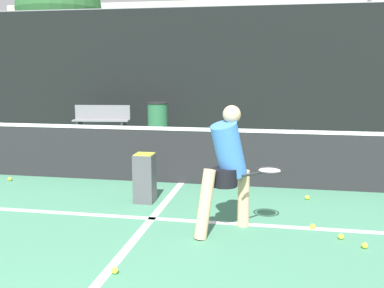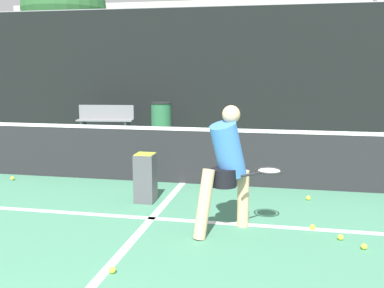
% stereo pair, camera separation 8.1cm
% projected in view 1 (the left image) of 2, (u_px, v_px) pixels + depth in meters
% --- Properties ---
extents(court_service_line, '(8.25, 0.10, 0.01)m').
position_uv_depth(court_service_line, '(152.00, 218.00, 5.77)').
color(court_service_line, white).
rests_on(court_service_line, ground).
extents(court_center_mark, '(0.10, 4.28, 0.01)m').
position_uv_depth(court_center_mark, '(145.00, 226.00, 5.47)').
color(court_center_mark, white).
rests_on(court_center_mark, ground).
extents(net, '(11.09, 0.09, 1.07)m').
position_uv_depth(net, '(181.00, 153.00, 7.46)').
color(net, slate).
rests_on(net, ground).
extents(fence_back, '(24.00, 0.06, 3.67)m').
position_uv_depth(fence_back, '(224.00, 71.00, 13.04)').
color(fence_back, black).
rests_on(fence_back, ground).
extents(player_practicing, '(1.09, 0.86, 1.50)m').
position_uv_depth(player_practicing, '(228.00, 164.00, 5.20)').
color(player_practicing, '#DBAD84').
rests_on(player_practicing, ground).
extents(tennis_ball_scattered_0, '(0.07, 0.07, 0.07)m').
position_uv_depth(tennis_ball_scattered_0, '(10.00, 179.00, 7.69)').
color(tennis_ball_scattered_0, '#D1E033').
rests_on(tennis_ball_scattered_0, ground).
extents(tennis_ball_scattered_2, '(0.07, 0.07, 0.07)m').
position_uv_depth(tennis_ball_scattered_2, '(341.00, 237.00, 5.06)').
color(tennis_ball_scattered_2, '#D1E033').
rests_on(tennis_ball_scattered_2, ground).
extents(tennis_ball_scattered_3, '(0.07, 0.07, 0.07)m').
position_uv_depth(tennis_ball_scattered_3, '(313.00, 226.00, 5.38)').
color(tennis_ball_scattered_3, '#D1E033').
rests_on(tennis_ball_scattered_3, ground).
extents(tennis_ball_scattered_4, '(0.07, 0.07, 0.07)m').
position_uv_depth(tennis_ball_scattered_4, '(307.00, 198.00, 6.59)').
color(tennis_ball_scattered_4, '#D1E033').
rests_on(tennis_ball_scattered_4, ground).
extents(tennis_ball_scattered_5, '(0.07, 0.07, 0.07)m').
position_uv_depth(tennis_ball_scattered_5, '(365.00, 246.00, 4.81)').
color(tennis_ball_scattered_5, '#D1E033').
rests_on(tennis_ball_scattered_5, ground).
extents(tennis_ball_scattered_6, '(0.07, 0.07, 0.07)m').
position_uv_depth(tennis_ball_scattered_6, '(115.00, 270.00, 4.22)').
color(tennis_ball_scattered_6, '#D1E033').
rests_on(tennis_ball_scattered_6, ground).
extents(ball_hopper, '(0.28, 0.28, 0.71)m').
position_uv_depth(ball_hopper, '(145.00, 177.00, 6.43)').
color(ball_hopper, '#4C4C51').
rests_on(ball_hopper, ground).
extents(courtside_bench, '(1.63, 0.57, 0.86)m').
position_uv_depth(courtside_bench, '(102.00, 119.00, 12.82)').
color(courtside_bench, slate).
rests_on(courtside_bench, ground).
extents(trash_bin, '(0.58, 0.58, 0.97)m').
position_uv_depth(trash_bin, '(158.00, 120.00, 12.54)').
color(trash_bin, '#28603D').
rests_on(trash_bin, ground).
extents(parked_car, '(1.76, 4.08, 1.54)m').
position_uv_depth(parked_car, '(167.00, 103.00, 16.15)').
color(parked_car, black).
rests_on(parked_car, ground).
extents(tree_west, '(3.36, 3.36, 5.90)m').
position_uv_depth(tree_west, '(59.00, 10.00, 17.89)').
color(tree_west, brown).
rests_on(tree_west, ground).
extents(building_far, '(36.00, 2.40, 6.41)m').
position_uv_depth(building_far, '(255.00, 49.00, 31.15)').
color(building_far, beige).
rests_on(building_far, ground).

